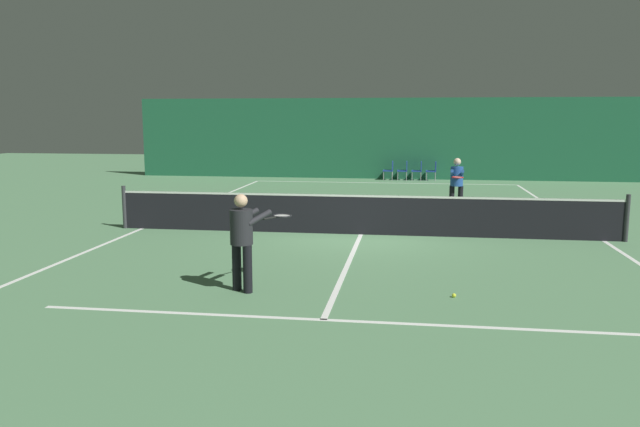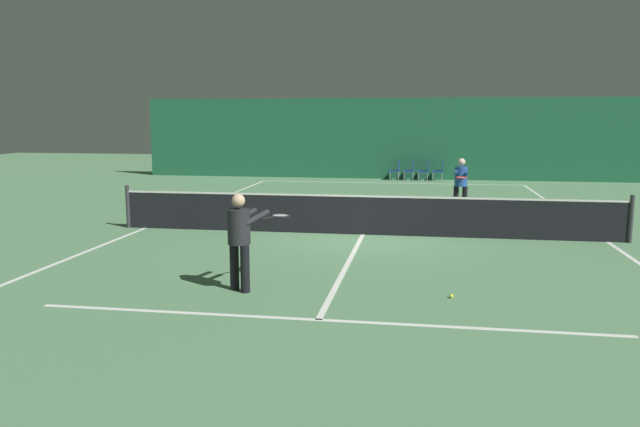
{
  "view_description": "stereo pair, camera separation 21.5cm",
  "coord_description": "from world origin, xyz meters",
  "views": [
    {
      "loc": [
        1.15,
        -14.58,
        2.77
      ],
      "look_at": [
        -0.59,
        -2.67,
        0.9
      ],
      "focal_mm": 35.0,
      "sensor_mm": 36.0,
      "label": 1
    },
    {
      "loc": [
        1.37,
        -14.55,
        2.77
      ],
      "look_at": [
        -0.59,
        -2.67,
        0.9
      ],
      "focal_mm": 35.0,
      "sensor_mm": 36.0,
      "label": 2
    }
  ],
  "objects": [
    {
      "name": "court_line_service_far",
      "position": [
        0.0,
        6.4,
        0.0
      ],
      "size": [
        8.25,
        0.1,
        0.0
      ],
      "color": "white",
      "rests_on": "ground"
    },
    {
      "name": "courtside_chair_3",
      "position": [
        2.09,
        13.22,
        0.49
      ],
      "size": [
        0.44,
        0.44,
        0.84
      ],
      "rotation": [
        0.0,
        0.0,
        -1.57
      ],
      "color": "#99999E",
      "rests_on": "ground"
    },
    {
      "name": "court_line_service_near",
      "position": [
        0.0,
        -6.4,
        0.0
      ],
      "size": [
        8.25,
        0.1,
        0.0
      ],
      "color": "white",
      "rests_on": "ground"
    },
    {
      "name": "backdrop_curtain",
      "position": [
        0.0,
        13.77,
        1.81
      ],
      "size": [
        23.0,
        0.12,
        3.62
      ],
      "color": "#1E5B3D",
      "rests_on": "ground"
    },
    {
      "name": "player_far",
      "position": [
        2.47,
        3.88,
        0.93
      ],
      "size": [
        0.42,
        1.33,
        1.59
      ],
      "rotation": [
        0.0,
        0.0,
        -1.62
      ],
      "color": "black",
      "rests_on": "ground"
    },
    {
      "name": "court_line_centre",
      "position": [
        0.0,
        0.0,
        0.0
      ],
      "size": [
        0.1,
        12.8,
        0.0
      ],
      "color": "white",
      "rests_on": "ground"
    },
    {
      "name": "court_line_sideline_left",
      "position": [
        -5.5,
        0.0,
        0.0
      ],
      "size": [
        0.1,
        23.8,
        0.0
      ],
      "color": "white",
      "rests_on": "ground"
    },
    {
      "name": "courtside_chair_2",
      "position": [
        1.46,
        13.22,
        0.49
      ],
      "size": [
        0.44,
        0.44,
        0.84
      ],
      "rotation": [
        0.0,
        0.0,
        -1.57
      ],
      "color": "#99999E",
      "rests_on": "ground"
    },
    {
      "name": "tennis_net",
      "position": [
        0.0,
        0.0,
        0.51
      ],
      "size": [
        12.0,
        0.1,
        1.07
      ],
      "color": "black",
      "rests_on": "ground"
    },
    {
      "name": "player_near",
      "position": [
        -1.46,
        -5.13,
        0.92
      ],
      "size": [
        0.96,
        1.3,
        1.57
      ],
      "rotation": [
        0.0,
        0.0,
        1.04
      ],
      "color": "black",
      "rests_on": "ground"
    },
    {
      "name": "court_line_sideline_right",
      "position": [
        5.5,
        0.0,
        0.0
      ],
      "size": [
        0.1,
        23.8,
        0.0
      ],
      "color": "white",
      "rests_on": "ground"
    },
    {
      "name": "ground_plane",
      "position": [
        0.0,
        0.0,
        0.0
      ],
      "size": [
        60.0,
        60.0,
        0.0
      ],
      "primitive_type": "plane",
      "color": "#56845B"
    },
    {
      "name": "tennis_ball",
      "position": [
        1.85,
        -5.03,
        0.03
      ],
      "size": [
        0.07,
        0.07,
        0.07
      ],
      "color": "#D1DB33",
      "rests_on": "ground"
    },
    {
      "name": "courtside_chair_0",
      "position": [
        0.21,
        13.22,
        0.49
      ],
      "size": [
        0.44,
        0.44,
        0.84
      ],
      "rotation": [
        0.0,
        0.0,
        -1.57
      ],
      "color": "#99999E",
      "rests_on": "ground"
    },
    {
      "name": "courtside_chair_1",
      "position": [
        0.84,
        13.22,
        0.49
      ],
      "size": [
        0.44,
        0.44,
        0.84
      ],
      "rotation": [
        0.0,
        0.0,
        -1.57
      ],
      "color": "#99999E",
      "rests_on": "ground"
    },
    {
      "name": "court_line_baseline_far",
      "position": [
        0.0,
        11.9,
        0.0
      ],
      "size": [
        11.0,
        0.1,
        0.0
      ],
      "color": "white",
      "rests_on": "ground"
    }
  ]
}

